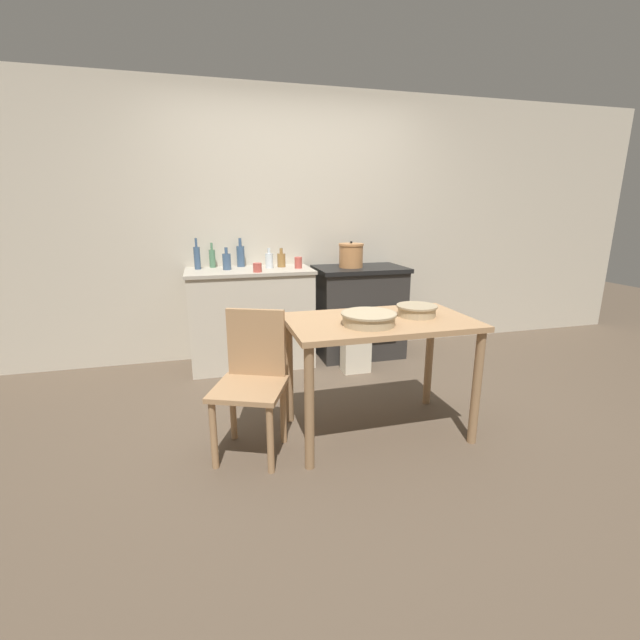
{
  "coord_description": "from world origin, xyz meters",
  "views": [
    {
      "loc": [
        -0.85,
        -2.65,
        1.46
      ],
      "look_at": [
        0.0,
        0.52,
        0.59
      ],
      "focal_mm": 24.0,
      "sensor_mm": 36.0,
      "label": 1
    }
  ],
  "objects_px": {
    "flour_sack": "(356,353)",
    "bottle_center_right": "(241,256)",
    "work_table": "(380,337)",
    "mixing_bowl_small": "(417,310)",
    "bottle_far_left": "(197,257)",
    "bottle_left": "(269,260)",
    "bottle_mid_left": "(212,258)",
    "mixing_bowl_large": "(369,318)",
    "stove": "(359,311)",
    "stock_pot": "(351,255)",
    "bottle_center_left": "(227,261)",
    "cup_right": "(298,263)",
    "bottle_center": "(281,260)",
    "cup_mid_right": "(257,268)",
    "chair": "(252,378)"
  },
  "relations": [
    {
      "from": "chair",
      "to": "cup_right",
      "type": "distance_m",
      "value": 1.66
    },
    {
      "from": "bottle_center_left",
      "to": "bottle_center_right",
      "type": "height_order",
      "value": "bottle_center_right"
    },
    {
      "from": "bottle_left",
      "to": "bottle_center_left",
      "type": "relative_size",
      "value": 0.92
    },
    {
      "from": "bottle_far_left",
      "to": "bottle_left",
      "type": "height_order",
      "value": "bottle_far_left"
    },
    {
      "from": "stock_pot",
      "to": "bottle_far_left",
      "type": "distance_m",
      "value": 1.44
    },
    {
      "from": "chair",
      "to": "flour_sack",
      "type": "relative_size",
      "value": 2.49
    },
    {
      "from": "work_table",
      "to": "mixing_bowl_large",
      "type": "bearing_deg",
      "value": -139.56
    },
    {
      "from": "stock_pot",
      "to": "bottle_left",
      "type": "height_order",
      "value": "stock_pot"
    },
    {
      "from": "stove",
      "to": "flour_sack",
      "type": "xyz_separation_m",
      "value": [
        -0.19,
        -0.44,
        -0.28
      ]
    },
    {
      "from": "work_table",
      "to": "bottle_center_right",
      "type": "bearing_deg",
      "value": 112.46
    },
    {
      "from": "bottle_mid_left",
      "to": "work_table",
      "type": "bearing_deg",
      "value": -60.47
    },
    {
      "from": "flour_sack",
      "to": "bottle_center",
      "type": "xyz_separation_m",
      "value": [
        -0.58,
        0.52,
        0.81
      ]
    },
    {
      "from": "bottle_mid_left",
      "to": "stove",
      "type": "bearing_deg",
      "value": -8.45
    },
    {
      "from": "bottle_left",
      "to": "bottle_mid_left",
      "type": "distance_m",
      "value": 0.54
    },
    {
      "from": "stove",
      "to": "stock_pot",
      "type": "relative_size",
      "value": 3.56
    },
    {
      "from": "stock_pot",
      "to": "cup_mid_right",
      "type": "distance_m",
      "value": 0.95
    },
    {
      "from": "bottle_center_right",
      "to": "cup_right",
      "type": "height_order",
      "value": "bottle_center_right"
    },
    {
      "from": "mixing_bowl_large",
      "to": "cup_mid_right",
      "type": "xyz_separation_m",
      "value": [
        -0.49,
        1.42,
        0.13
      ]
    },
    {
      "from": "mixing_bowl_large",
      "to": "bottle_mid_left",
      "type": "distance_m",
      "value": 2.02
    },
    {
      "from": "work_table",
      "to": "cup_right",
      "type": "relative_size",
      "value": 11.19
    },
    {
      "from": "flour_sack",
      "to": "stock_pot",
      "type": "height_order",
      "value": "stock_pot"
    },
    {
      "from": "bottle_center_left",
      "to": "cup_mid_right",
      "type": "bearing_deg",
      "value": -41.9
    },
    {
      "from": "cup_right",
      "to": "bottle_mid_left",
      "type": "bearing_deg",
      "value": 161.44
    },
    {
      "from": "stock_pot",
      "to": "stove",
      "type": "bearing_deg",
      "value": 4.0
    },
    {
      "from": "stove",
      "to": "bottle_far_left",
      "type": "distance_m",
      "value": 1.63
    },
    {
      "from": "cup_right",
      "to": "mixing_bowl_large",
      "type": "bearing_deg",
      "value": -86.73
    },
    {
      "from": "work_table",
      "to": "mixing_bowl_small",
      "type": "distance_m",
      "value": 0.3
    },
    {
      "from": "bottle_far_left",
      "to": "stock_pot",
      "type": "bearing_deg",
      "value": -5.21
    },
    {
      "from": "work_table",
      "to": "mixing_bowl_small",
      "type": "xyz_separation_m",
      "value": [
        0.26,
        0.02,
        0.15
      ]
    },
    {
      "from": "mixing_bowl_small",
      "to": "flour_sack",
      "type": "bearing_deg",
      "value": 91.56
    },
    {
      "from": "bottle_center_right",
      "to": "work_table",
      "type": "bearing_deg",
      "value": -67.54
    },
    {
      "from": "flour_sack",
      "to": "bottle_center_right",
      "type": "distance_m",
      "value": 1.42
    },
    {
      "from": "mixing_bowl_small",
      "to": "bottle_far_left",
      "type": "xyz_separation_m",
      "value": [
        -1.37,
        1.61,
        0.2
      ]
    },
    {
      "from": "flour_sack",
      "to": "mixing_bowl_small",
      "type": "xyz_separation_m",
      "value": [
        0.03,
        -1.05,
        0.64
      ]
    },
    {
      "from": "bottle_center_left",
      "to": "cup_right",
      "type": "height_order",
      "value": "bottle_center_left"
    },
    {
      "from": "bottle_left",
      "to": "cup_right",
      "type": "distance_m",
      "value": 0.27
    },
    {
      "from": "flour_sack",
      "to": "bottle_center",
      "type": "bearing_deg",
      "value": 137.93
    },
    {
      "from": "bottle_mid_left",
      "to": "bottle_far_left",
      "type": "bearing_deg",
      "value": -148.38
    },
    {
      "from": "bottle_center_right",
      "to": "stove",
      "type": "bearing_deg",
      "value": -10.4
    },
    {
      "from": "stove",
      "to": "cup_right",
      "type": "height_order",
      "value": "cup_right"
    },
    {
      "from": "stove",
      "to": "bottle_center_right",
      "type": "height_order",
      "value": "bottle_center_right"
    },
    {
      "from": "cup_right",
      "to": "bottle_far_left",
      "type": "bearing_deg",
      "value": 169.05
    },
    {
      "from": "bottle_mid_left",
      "to": "cup_mid_right",
      "type": "height_order",
      "value": "bottle_mid_left"
    },
    {
      "from": "stove",
      "to": "bottle_center",
      "type": "height_order",
      "value": "bottle_center"
    },
    {
      "from": "mixing_bowl_large",
      "to": "bottle_mid_left",
      "type": "xyz_separation_m",
      "value": [
        -0.86,
        1.82,
        0.18
      ]
    },
    {
      "from": "bottle_center",
      "to": "bottle_center_right",
      "type": "distance_m",
      "value": 0.39
    },
    {
      "from": "stock_pot",
      "to": "bottle_mid_left",
      "type": "xyz_separation_m",
      "value": [
        -1.3,
        0.21,
        -0.01
      ]
    },
    {
      "from": "bottle_far_left",
      "to": "bottle_center_left",
      "type": "height_order",
      "value": "bottle_far_left"
    },
    {
      "from": "mixing_bowl_small",
      "to": "bottle_center_left",
      "type": "height_order",
      "value": "bottle_center_left"
    },
    {
      "from": "stove",
      "to": "bottle_center_right",
      "type": "distance_m",
      "value": 1.28
    }
  ]
}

